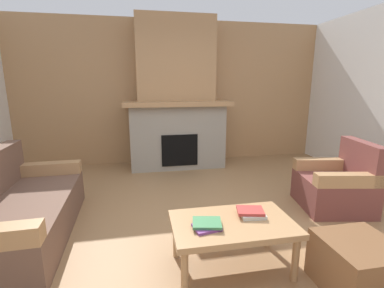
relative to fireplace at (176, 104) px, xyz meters
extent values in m
plane|color=#9E754C|center=(0.00, -2.62, -1.16)|extent=(9.00, 9.00, 0.00)
cube|color=tan|center=(0.00, 0.38, 0.19)|extent=(6.00, 0.12, 2.70)
cube|color=gray|center=(0.00, -0.03, -0.59)|extent=(1.70, 0.70, 1.15)
cube|color=black|center=(0.00, -0.36, -0.78)|extent=(0.64, 0.08, 0.56)
cube|color=tan|center=(0.00, -0.08, 0.03)|extent=(1.90, 0.82, 0.08)
cube|color=tan|center=(0.00, 0.07, 0.80)|extent=(1.40, 0.50, 1.47)
cube|color=brown|center=(-1.84, -2.23, -0.96)|extent=(0.91, 1.83, 0.40)
cube|color=tan|center=(-1.87, -1.41, -0.69)|extent=(0.85, 0.19, 0.15)
cube|color=brown|center=(1.67, -2.20, -0.96)|extent=(0.89, 0.89, 0.40)
cube|color=brown|center=(1.98, -2.25, -0.54)|extent=(0.28, 0.77, 0.45)
cube|color=tan|center=(1.73, -1.89, -0.69)|extent=(0.77, 0.28, 0.15)
cube|color=tan|center=(1.62, -2.50, -0.69)|extent=(0.77, 0.28, 0.15)
cube|color=tan|center=(0.05, -3.07, -0.76)|extent=(1.00, 0.60, 0.05)
cylinder|color=tan|center=(-0.39, -3.31, -0.97)|extent=(0.06, 0.06, 0.38)
cylinder|color=tan|center=(0.49, -3.31, -0.97)|extent=(0.06, 0.06, 0.38)
cylinder|color=tan|center=(-0.39, -2.83, -0.97)|extent=(0.06, 0.06, 0.38)
cylinder|color=tan|center=(0.49, -2.83, -0.97)|extent=(0.06, 0.06, 0.38)
cube|color=brown|center=(0.90, -3.49, -0.96)|extent=(0.52, 0.52, 0.40)
cube|color=#7A3D84|center=(-0.18, -3.14, -0.72)|extent=(0.22, 0.19, 0.02)
cube|color=#3D7F4C|center=(-0.17, -3.11, -0.70)|extent=(0.26, 0.22, 0.02)
cube|color=beige|center=(0.25, -3.00, -0.72)|extent=(0.22, 0.20, 0.03)
cube|color=#B23833|center=(0.23, -3.00, -0.69)|extent=(0.25, 0.21, 0.02)
camera|label=1|loc=(-0.65, -4.99, 0.37)|focal=25.30mm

